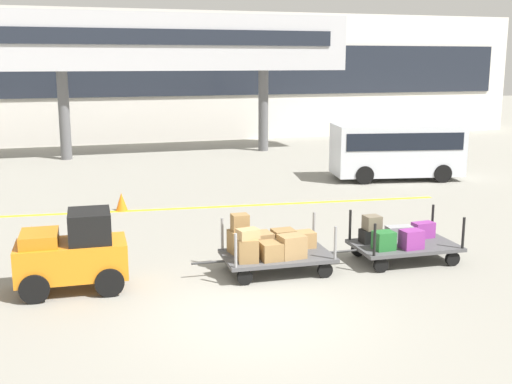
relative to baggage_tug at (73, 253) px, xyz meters
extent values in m
plane|color=gray|center=(3.06, -2.23, -0.75)|extent=(120.00, 120.00, 0.00)
cube|color=yellow|center=(2.56, 6.39, -0.75)|extent=(18.03, 2.11, 0.01)
cube|color=silver|center=(3.06, 23.77, 2.84)|extent=(49.65, 2.40, 7.18)
cube|color=#1E232D|center=(3.06, 22.52, 3.20)|extent=(47.17, 0.12, 2.80)
cube|color=#B7B7BC|center=(4.99, 17.77, 4.55)|extent=(17.36, 2.20, 2.60)
cube|color=#1E232D|center=(4.99, 16.63, 4.75)|extent=(15.63, 0.08, 0.70)
cylinder|color=#59595B|center=(0.22, 17.77, 1.25)|extent=(0.50, 0.50, 4.01)
cylinder|color=#59595B|center=(9.77, 17.77, 1.25)|extent=(0.50, 0.50, 4.01)
cube|color=orange|center=(-0.03, 0.00, -0.12)|extent=(2.15, 1.19, 0.70)
cube|color=black|center=(0.33, -0.02, 0.53)|extent=(0.84, 1.03, 0.60)
cube|color=orange|center=(-0.61, 0.03, 0.35)|extent=(0.74, 0.97, 0.24)
cylinder|color=black|center=(-0.69, 0.55, -0.47)|extent=(0.57, 0.21, 0.56)
cylinder|color=black|center=(-0.74, -0.49, -0.47)|extent=(0.57, 0.21, 0.56)
cylinder|color=black|center=(0.67, 0.49, -0.47)|extent=(0.57, 0.21, 0.56)
cylinder|color=black|center=(0.62, -0.55, -0.47)|extent=(0.57, 0.21, 0.56)
cube|color=#4C4C4F|center=(4.16, -0.19, -0.39)|extent=(2.36, 1.50, 0.08)
cylinder|color=gray|center=(3.13, 0.50, 0.00)|extent=(0.06, 0.06, 0.70)
cylinder|color=gray|center=(3.08, -0.78, 0.00)|extent=(0.06, 0.06, 0.70)
cylinder|color=gray|center=(5.25, 0.41, 0.00)|extent=(0.06, 0.06, 0.70)
cylinder|color=gray|center=(5.19, -0.88, 0.00)|extent=(0.06, 0.06, 0.70)
cylinder|color=black|center=(3.33, 0.44, -0.59)|extent=(0.32, 0.11, 0.32)
cylinder|color=black|center=(3.27, -0.74, -0.59)|extent=(0.32, 0.11, 0.32)
cylinder|color=black|center=(5.05, 0.37, -0.59)|extent=(0.32, 0.11, 0.32)
cylinder|color=black|center=(5.00, -0.82, -0.59)|extent=(0.32, 0.11, 0.32)
cylinder|color=#333333|center=(2.66, -0.12, -0.41)|extent=(0.70, 0.08, 0.05)
cube|color=olive|center=(3.44, 0.17, -0.11)|extent=(0.49, 0.47, 0.49)
cube|color=olive|center=(3.42, -0.49, -0.11)|extent=(0.46, 0.46, 0.49)
cube|color=#9E7A4C|center=(3.90, 0.15, -0.15)|extent=(0.51, 0.52, 0.41)
cube|color=olive|center=(3.93, -0.50, -0.17)|extent=(0.49, 0.49, 0.37)
cube|color=olive|center=(4.41, 0.11, -0.13)|extent=(0.48, 0.43, 0.44)
cube|color=#9E7A4C|center=(4.37, -0.50, -0.11)|extent=(0.56, 0.47, 0.48)
cube|color=#A87F4C|center=(4.87, 0.13, -0.18)|extent=(0.51, 0.41, 0.35)
cube|color=olive|center=(3.44, 0.17, 0.31)|extent=(0.35, 0.31, 0.36)
cube|color=tan|center=(3.42, -0.49, 0.24)|extent=(0.47, 0.37, 0.21)
cube|color=#4C4C4F|center=(7.16, -0.33, -0.39)|extent=(2.36, 1.50, 0.08)
cylinder|color=black|center=(6.13, 0.36, 0.00)|extent=(0.06, 0.06, 0.70)
cylinder|color=black|center=(6.07, -0.92, 0.00)|extent=(0.06, 0.06, 0.70)
cylinder|color=black|center=(8.24, 0.27, 0.00)|extent=(0.06, 0.06, 0.70)
cylinder|color=black|center=(8.19, -1.02, 0.00)|extent=(0.06, 0.06, 0.70)
cylinder|color=black|center=(6.32, 0.31, -0.59)|extent=(0.32, 0.11, 0.32)
cylinder|color=black|center=(6.27, -0.88, -0.59)|extent=(0.32, 0.11, 0.32)
cylinder|color=black|center=(8.05, 0.23, -0.59)|extent=(0.32, 0.11, 0.32)
cylinder|color=black|center=(7.99, -0.96, -0.59)|extent=(0.32, 0.11, 0.32)
cylinder|color=#333333|center=(5.66, -0.26, -0.41)|extent=(0.70, 0.08, 0.05)
cube|color=black|center=(6.50, 0.00, -0.20)|extent=(0.50, 0.34, 0.30)
cube|color=#236B2D|center=(6.49, -0.58, -0.15)|extent=(0.44, 0.37, 0.41)
cube|color=#99999E|center=(7.17, -0.04, -0.18)|extent=(0.62, 0.37, 0.34)
cube|color=#8C338C|center=(7.10, -0.69, -0.14)|extent=(0.48, 0.37, 0.42)
cube|color=#8C338C|center=(7.83, 0.00, -0.17)|extent=(0.52, 0.32, 0.37)
cube|color=#726651|center=(6.50, 0.00, 0.11)|extent=(0.35, 0.35, 0.32)
cube|color=silver|center=(12.15, 8.76, 0.39)|extent=(5.08, 2.80, 1.90)
cube|color=black|center=(12.15, 8.76, 0.79)|extent=(4.71, 2.76, 0.64)
cylinder|color=black|center=(10.52, 8.20, -0.41)|extent=(0.71, 0.37, 0.68)
cylinder|color=black|center=(13.44, 7.62, -0.41)|extent=(0.71, 0.37, 0.68)
cone|color=orange|center=(1.58, 6.59, -0.48)|extent=(0.36, 0.36, 0.55)
cone|color=orange|center=(-0.88, 3.26, -0.48)|extent=(0.36, 0.36, 0.55)
camera|label=1|loc=(-0.17, -12.36, 3.67)|focal=44.35mm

